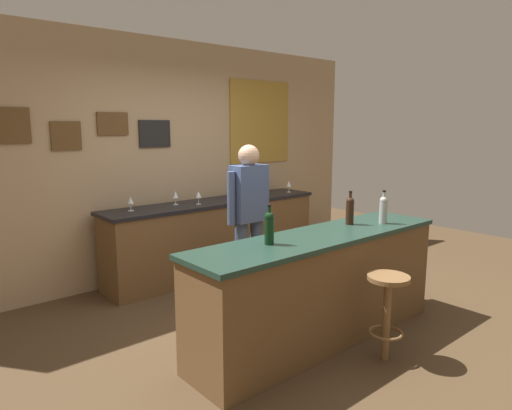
{
  "coord_description": "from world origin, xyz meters",
  "views": [
    {
      "loc": [
        -2.79,
        -2.82,
        1.8
      ],
      "look_at": [
        0.02,
        0.45,
        1.05
      ],
      "focal_mm": 32.0,
      "sensor_mm": 36.0,
      "label": 1
    }
  ],
  "objects": [
    {
      "name": "bar_stool",
      "position": [
        0.13,
        -0.97,
        0.46
      ],
      "size": [
        0.32,
        0.32,
        0.68
      ],
      "color": "brown",
      "rests_on": "ground_plane"
    },
    {
      "name": "ground_plane",
      "position": [
        0.0,
        0.0,
        0.0
      ],
      "size": [
        10.0,
        10.0,
        0.0
      ],
      "primitive_type": "plane",
      "color": "#4C3823"
    },
    {
      "name": "wine_bottle_a",
      "position": [
        -0.54,
        -0.36,
        1.06
      ],
      "size": [
        0.07,
        0.07,
        0.31
      ],
      "color": "black",
      "rests_on": "bar_counter"
    },
    {
      "name": "wine_bottle_b",
      "position": [
        0.49,
        -0.31,
        1.06
      ],
      "size": [
        0.07,
        0.07,
        0.31
      ],
      "color": "black",
      "rests_on": "bar_counter"
    },
    {
      "name": "wine_glass_a",
      "position": [
        -0.67,
        1.7,
        1.01
      ],
      "size": [
        0.07,
        0.07,
        0.16
      ],
      "color": "silver",
      "rests_on": "side_counter"
    },
    {
      "name": "bartender",
      "position": [
        0.08,
        0.62,
        0.94
      ],
      "size": [
        0.52,
        0.21,
        1.62
      ],
      "color": "#384766",
      "rests_on": "ground_plane"
    },
    {
      "name": "wine_bottle_c",
      "position": [
        0.75,
        -0.48,
        1.06
      ],
      "size": [
        0.07,
        0.07,
        0.31
      ],
      "color": "#999E99",
      "rests_on": "bar_counter"
    },
    {
      "name": "wine_glass_c",
      "position": [
        0.11,
        1.57,
        1.01
      ],
      "size": [
        0.07,
        0.07,
        0.16
      ],
      "color": "silver",
      "rests_on": "side_counter"
    },
    {
      "name": "side_counter",
      "position": [
        0.4,
        1.65,
        0.45
      ],
      "size": [
        2.84,
        0.56,
        0.9
      ],
      "color": "brown",
      "rests_on": "ground_plane"
    },
    {
      "name": "bar_counter",
      "position": [
        0.0,
        -0.4,
        0.46
      ],
      "size": [
        2.5,
        0.6,
        0.92
      ],
      "color": "brown",
      "rests_on": "ground_plane"
    },
    {
      "name": "wine_glass_b",
      "position": [
        -0.11,
        1.72,
        1.01
      ],
      "size": [
        0.07,
        0.07,
        0.16
      ],
      "color": "silver",
      "rests_on": "side_counter"
    },
    {
      "name": "wine_glass_d",
      "position": [
        1.59,
        1.58,
        1.01
      ],
      "size": [
        0.07,
        0.07,
        0.16
      ],
      "color": "silver",
      "rests_on": "side_counter"
    },
    {
      "name": "back_wall",
      "position": [
        0.02,
        2.03,
        1.41
      ],
      "size": [
        6.0,
        0.09,
        2.8
      ],
      "color": "tan",
      "rests_on": "ground_plane"
    },
    {
      "name": "coffee_mug",
      "position": [
        0.77,
        1.73,
        0.95
      ],
      "size": [
        0.13,
        0.08,
        0.09
      ],
      "color": "#336699",
      "rests_on": "side_counter"
    }
  ]
}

